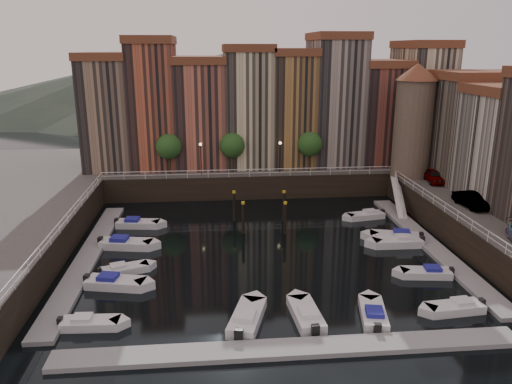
{
  "coord_description": "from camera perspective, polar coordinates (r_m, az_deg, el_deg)",
  "views": [
    {
      "loc": [
        -4.77,
        -44.29,
        18.56
      ],
      "look_at": [
        -0.29,
        4.0,
        4.49
      ],
      "focal_mm": 35.0,
      "sensor_mm": 36.0,
      "label": 1
    }
  ],
  "objects": [
    {
      "name": "boat_left_3",
      "position": [
        49.86,
        -14.73,
        -5.74
      ],
      "size": [
        5.35,
        2.71,
        1.2
      ],
      "rotation": [
        0.0,
        0.0,
        -0.17
      ],
      "color": "silver",
      "rests_on": "ground"
    },
    {
      "name": "gangway",
      "position": [
        60.85,
        15.99,
        -0.34
      ],
      "size": [
        2.78,
        8.32,
        3.73
      ],
      "color": "white",
      "rests_on": "ground"
    },
    {
      "name": "boat_right_2",
      "position": [
        50.59,
        15.97,
        -5.53
      ],
      "size": [
        5.02,
        1.9,
        1.15
      ],
      "rotation": [
        0.0,
        0.0,
        3.12
      ],
      "color": "silver",
      "rests_on": "ground"
    },
    {
      "name": "boat_left_0",
      "position": [
        37.28,
        -18.53,
        -14.03
      ],
      "size": [
        4.24,
        1.73,
        0.97
      ],
      "rotation": [
        0.0,
        0.0,
        -0.05
      ],
      "color": "silver",
      "rests_on": "ground"
    },
    {
      "name": "dock_right",
      "position": [
        51.5,
        19.23,
        -5.69
      ],
      "size": [
        2.0,
        28.0,
        0.35
      ],
      "primitive_type": "cube",
      "color": "gray",
      "rests_on": "ground"
    },
    {
      "name": "boat_left_1",
      "position": [
        42.29,
        -15.86,
        -9.93
      ],
      "size": [
        5.14,
        2.77,
        1.15
      ],
      "rotation": [
        0.0,
        0.0,
        -0.21
      ],
      "color": "silver",
      "rests_on": "ground"
    },
    {
      "name": "car_a",
      "position": [
        63.06,
        19.74,
        1.65
      ],
      "size": [
        2.55,
        4.78,
        1.55
      ],
      "primitive_type": "imported",
      "rotation": [
        0.0,
        0.0,
        -0.16
      ],
      "color": "gray",
      "rests_on": "quay_right"
    },
    {
      "name": "boat_right_4",
      "position": [
        57.69,
        12.49,
        -2.63
      ],
      "size": [
        4.54,
        2.36,
        1.02
      ],
      "rotation": [
        0.0,
        0.0,
        3.33
      ],
      "color": "silver",
      "rests_on": "ground"
    },
    {
      "name": "street_lamps",
      "position": [
        62.9,
        -1.76,
        4.55
      ],
      "size": [
        10.36,
        0.36,
        4.18
      ],
      "color": "black",
      "rests_on": "quay_far"
    },
    {
      "name": "corner_tower",
      "position": [
        64.34,
        17.57,
        7.96
      ],
      "size": [
        5.2,
        5.2,
        13.8
      ],
      "color": "#6B5B4C",
      "rests_on": "quay_right"
    },
    {
      "name": "far_terrace",
      "position": [
        68.69,
        1.51,
        9.82
      ],
      "size": [
        48.7,
        10.3,
        17.5
      ],
      "color": "#856B55",
      "rests_on": "quay_far"
    },
    {
      "name": "boat_right_0",
      "position": [
        40.03,
        21.88,
        -12.16
      ],
      "size": [
        4.51,
        2.0,
        1.02
      ],
      "rotation": [
        0.0,
        0.0,
        3.24
      ],
      "color": "silver",
      "rests_on": "ground"
    },
    {
      "name": "boat_left_2",
      "position": [
        44.57,
        -14.88,
        -8.55
      ],
      "size": [
        4.31,
        2.76,
        0.97
      ],
      "rotation": [
        0.0,
        0.0,
        0.34
      ],
      "color": "silver",
      "rests_on": "ground"
    },
    {
      "name": "railings",
      "position": [
        51.57,
        0.23,
        -0.47
      ],
      "size": [
        36.08,
        34.04,
        0.52
      ],
      "color": "white",
      "rests_on": "ground"
    },
    {
      "name": "boat_left_4",
      "position": [
        55.17,
        -13.43,
        -3.53
      ],
      "size": [
        4.9,
        2.29,
        1.1
      ],
      "rotation": [
        0.0,
        0.0,
        -0.13
      ],
      "color": "silver",
      "rests_on": "ground"
    },
    {
      "name": "mountains",
      "position": [
        154.79,
        -2.95,
        12.22
      ],
      "size": [
        145.0,
        100.0,
        18.0
      ],
      "color": "#2D382D",
      "rests_on": "ground"
    },
    {
      "name": "boat_near_2",
      "position": [
        36.48,
        5.76,
        -13.79
      ],
      "size": [
        2.13,
        5.01,
        1.13
      ],
      "rotation": [
        0.0,
        0.0,
        1.64
      ],
      "color": "silver",
      "rests_on": "ground"
    },
    {
      "name": "ground",
      "position": [
        48.26,
        0.79,
        -6.44
      ],
      "size": [
        200.0,
        200.0,
        0.0
      ],
      "primitive_type": "plane",
      "color": "black",
      "rests_on": "ground"
    },
    {
      "name": "boat_right_3",
      "position": [
        51.87,
        15.71,
        -4.95
      ],
      "size": [
        5.3,
        3.05,
        1.19
      ],
      "rotation": [
        0.0,
        0.0,
        2.88
      ],
      "color": "silver",
      "rests_on": "ground"
    },
    {
      "name": "car_b",
      "position": [
        54.55,
        23.33,
        -0.94
      ],
      "size": [
        2.01,
        4.64,
        1.49
      ],
      "primitive_type": "imported",
      "rotation": [
        0.0,
        0.0,
        0.1
      ],
      "color": "gray",
      "rests_on": "quay_right"
    },
    {
      "name": "mooring_pilings",
      "position": [
        53.23,
        0.63,
        -2.34
      ],
      "size": [
        5.85,
        4.85,
        3.78
      ],
      "color": "black",
      "rests_on": "ground"
    },
    {
      "name": "promenade_trees",
      "position": [
        63.72,
        -2.12,
        5.34
      ],
      "size": [
        21.2,
        3.2,
        5.2
      ],
      "color": "black",
      "rests_on": "quay_far"
    },
    {
      "name": "quay_far",
      "position": [
        72.49,
        -1.38,
        2.56
      ],
      "size": [
        80.0,
        20.0,
        3.0
      ],
      "primitive_type": "cube",
      "color": "black",
      "rests_on": "ground"
    },
    {
      "name": "boat_right_1",
      "position": [
        44.86,
        18.96,
        -8.72
      ],
      "size": [
        4.45,
        2.08,
        1.0
      ],
      "rotation": [
        0.0,
        0.0,
        3.02
      ],
      "color": "silver",
      "rests_on": "ground"
    },
    {
      "name": "dock_near",
      "position": [
        33.25,
        4.03,
        -17.43
      ],
      "size": [
        30.0,
        2.0,
        0.35
      ],
      "primitive_type": "cube",
      "color": "gray",
      "rests_on": "ground"
    },
    {
      "name": "boat_near_3",
      "position": [
        37.37,
        13.25,
        -13.43
      ],
      "size": [
        2.52,
        4.82,
        1.08
      ],
      "rotation": [
        0.0,
        0.0,
        1.38
      ],
      "color": "silver",
      "rests_on": "ground"
    },
    {
      "name": "dock_left",
      "position": [
        48.4,
        -18.67,
        -7.05
      ],
      "size": [
        2.0,
        28.0,
        0.35
      ],
      "primitive_type": "cube",
      "color": "gray",
      "rests_on": "ground"
    },
    {
      "name": "boat_near_1",
      "position": [
        35.88,
        -1.05,
        -14.21
      ],
      "size": [
        3.25,
        5.39,
        1.21
      ],
      "rotation": [
        0.0,
        0.0,
        1.28
      ],
      "color": "silver",
      "rests_on": "ground"
    }
  ]
}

